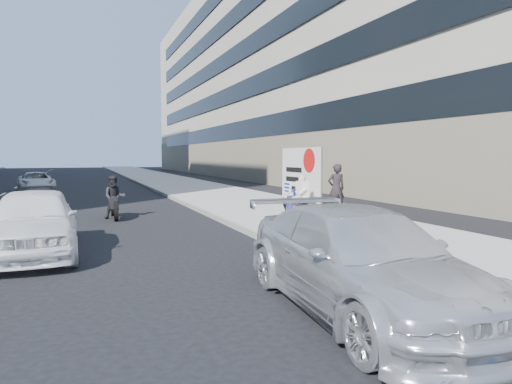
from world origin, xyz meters
name	(u,v)px	position (x,y,z in m)	size (l,w,h in m)	color
ground	(237,270)	(0.00, 0.00, 0.00)	(160.00, 160.00, 0.00)	black
near_sidewalk	(194,188)	(4.00, 20.00, 0.07)	(5.00, 120.00, 0.15)	#A6A49B
near_building	(297,72)	(17.00, 32.00, 10.00)	(14.00, 70.00, 20.00)	gray
seated_protester	(298,193)	(3.96, 5.50, 0.87)	(0.83, 1.12, 1.31)	navy
jogger	(301,180)	(5.30, 7.95, 1.14)	(1.28, 0.74, 1.98)	slate
pedestrian_woman	(336,189)	(5.31, 5.39, 0.98)	(0.60, 0.40, 1.65)	black
protest_banner	(300,174)	(4.78, 6.96, 1.40)	(0.08, 3.06, 2.20)	#4C4C4C
parked_sedan	(360,261)	(0.80, -2.68, 0.68)	(1.91, 4.69, 1.36)	silver
white_sedan_near	(33,222)	(-3.53, 2.64, 0.71)	(1.67, 4.16, 1.42)	white
white_sedan_far	(36,182)	(-4.98, 21.56, 0.56)	(1.87, 4.07, 1.13)	silver
motorcycle	(114,199)	(-1.57, 7.85, 0.64)	(0.74, 2.05, 1.42)	black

